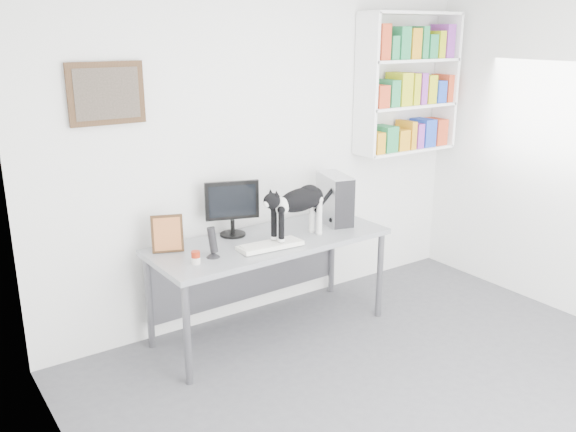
{
  "coord_description": "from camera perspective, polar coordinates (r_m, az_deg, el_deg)",
  "views": [
    {
      "loc": [
        -2.63,
        -2.14,
        2.31
      ],
      "look_at": [
        -0.12,
        1.53,
        0.95
      ],
      "focal_mm": 38.0,
      "sensor_mm": 36.0,
      "label": 1
    }
  ],
  "objects": [
    {
      "name": "pc_tower",
      "position": [
        5.03,
        4.39,
        1.63
      ],
      "size": [
        0.28,
        0.44,
        0.4
      ],
      "primitive_type": "cube",
      "rotation": [
        0.0,
        0.0,
        -0.26
      ],
      "color": "#ACADB1",
      "rests_on": "desk"
    },
    {
      "name": "cat",
      "position": [
        4.6,
        1.01,
        0.28
      ],
      "size": [
        0.69,
        0.3,
        0.41
      ],
      "primitive_type": null,
      "rotation": [
        0.0,
        0.0,
        0.19
      ],
      "color": "black",
      "rests_on": "desk"
    },
    {
      "name": "leaning_print",
      "position": [
        4.44,
        -11.24,
        -1.57
      ],
      "size": [
        0.24,
        0.17,
        0.28
      ],
      "primitive_type": "cube",
      "rotation": [
        0.0,
        0.0,
        -0.38
      ],
      "color": "#3F2914",
      "rests_on": "desk"
    },
    {
      "name": "room",
      "position": [
        3.52,
        15.89,
        0.56
      ],
      "size": [
        4.01,
        4.01,
        2.7
      ],
      "color": "#57585D",
      "rests_on": "ground"
    },
    {
      "name": "monitor",
      "position": [
        4.7,
        -5.25,
        0.74
      ],
      "size": [
        0.46,
        0.32,
        0.44
      ],
      "primitive_type": "cube",
      "rotation": [
        0.0,
        0.0,
        -0.33
      ],
      "color": "black",
      "rests_on": "desk"
    },
    {
      "name": "soup_can",
      "position": [
        4.21,
        -8.63,
        -3.86
      ],
      "size": [
        0.08,
        0.08,
        0.09
      ],
      "primitive_type": "cylinder",
      "rotation": [
        0.0,
        0.0,
        0.26
      ],
      "color": "#A6240E",
      "rests_on": "desk"
    },
    {
      "name": "desk",
      "position": [
        4.81,
        -1.65,
        -6.54
      ],
      "size": [
        1.88,
        0.77,
        0.78
      ],
      "primitive_type": "cube",
      "rotation": [
        0.0,
        0.0,
        0.02
      ],
      "color": "gray",
      "rests_on": "room"
    },
    {
      "name": "bookshelf",
      "position": [
        5.69,
        11.18,
        12.09
      ],
      "size": [
        1.03,
        0.28,
        1.24
      ],
      "primitive_type": "cube",
      "color": "white",
      "rests_on": "room"
    },
    {
      "name": "speaker",
      "position": [
        4.29,
        -7.07,
        -2.41
      ],
      "size": [
        0.13,
        0.13,
        0.23
      ],
      "primitive_type": "cylinder",
      "rotation": [
        0.0,
        0.0,
        0.46
      ],
      "color": "black",
      "rests_on": "desk"
    },
    {
      "name": "wall_art",
      "position": [
        4.34,
        -16.63,
        10.93
      ],
      "size": [
        0.52,
        0.04,
        0.42
      ],
      "primitive_type": "cube",
      "color": "#3F2914",
      "rests_on": "room"
    },
    {
      "name": "keyboard",
      "position": [
        4.47,
        -1.68,
        -2.76
      ],
      "size": [
        0.49,
        0.22,
        0.04
      ],
      "primitive_type": "cube",
      "rotation": [
        0.0,
        0.0,
        -0.07
      ],
      "color": "white",
      "rests_on": "desk"
    }
  ]
}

